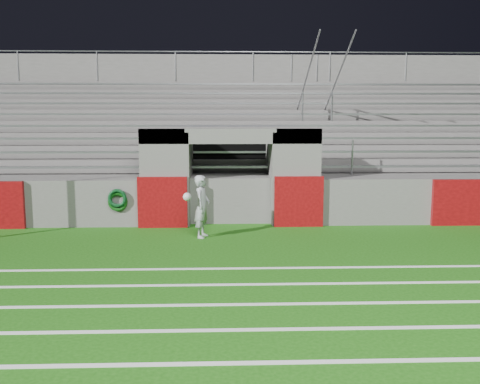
{
  "coord_description": "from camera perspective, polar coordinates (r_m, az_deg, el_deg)",
  "views": [
    {
      "loc": [
        -0.25,
        -11.0,
        2.91
      ],
      "look_at": [
        0.2,
        1.8,
        1.1
      ],
      "focal_mm": 40.0,
      "sensor_mm": 36.0,
      "label": 1
    }
  ],
  "objects": [
    {
      "name": "ground",
      "position": [
        11.38,
        -0.69,
        -6.77
      ],
      "size": [
        90.0,
        90.0,
        0.0
      ],
      "primitive_type": "plane",
      "color": "#19530D",
      "rests_on": "ground"
    },
    {
      "name": "field_markings",
      "position": [
        6.67,
        0.35,
        -17.78
      ],
      "size": [
        28.0,
        8.09,
        0.01
      ],
      "color": "white",
      "rests_on": "ground"
    },
    {
      "name": "hose_coil",
      "position": [
        14.35,
        -12.93,
        -0.83
      ],
      "size": [
        0.52,
        0.15,
        0.61
      ],
      "color": "#0D4410",
      "rests_on": "ground"
    },
    {
      "name": "stadium_structure",
      "position": [
        19.02,
        -1.26,
        3.77
      ],
      "size": [
        26.0,
        8.48,
        5.42
      ],
      "color": "#5B5856",
      "rests_on": "ground"
    },
    {
      "name": "goalkeeper_with_ball",
      "position": [
        12.93,
        -4.09,
        -1.53
      ],
      "size": [
        0.68,
        0.72,
        1.52
      ],
      "color": "#A0A4A9",
      "rests_on": "ground"
    }
  ]
}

